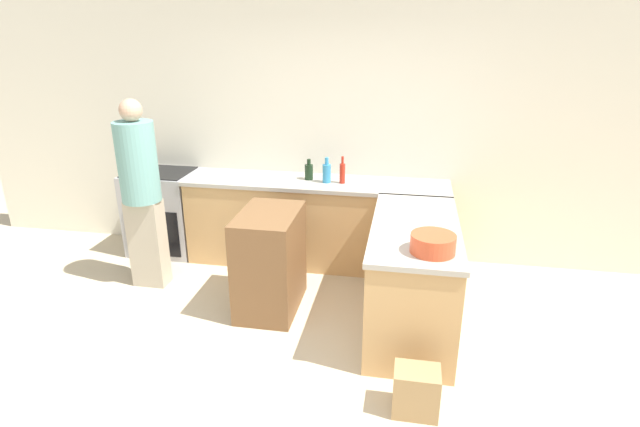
{
  "coord_description": "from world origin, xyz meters",
  "views": [
    {
      "loc": [
        0.92,
        -2.86,
        2.37
      ],
      "look_at": [
        0.24,
        0.88,
        0.95
      ],
      "focal_mm": 28.0,
      "sensor_mm": 36.0,
      "label": 1
    }
  ],
  "objects_px": {
    "wine_bottle_dark": "(309,171)",
    "paper_bag": "(416,391)",
    "mixing_bowl": "(433,244)",
    "person_by_range": "(141,189)",
    "island_table": "(270,261)",
    "dish_soap_bottle": "(327,173)",
    "range_oven": "(164,212)",
    "hot_sauce_bottle": "(342,173)"
  },
  "relations": [
    {
      "from": "island_table",
      "to": "wine_bottle_dark",
      "type": "bearing_deg",
      "value": 82.05
    },
    {
      "from": "paper_bag",
      "to": "range_oven",
      "type": "bearing_deg",
      "value": 143.01
    },
    {
      "from": "island_table",
      "to": "person_by_range",
      "type": "height_order",
      "value": "person_by_range"
    },
    {
      "from": "mixing_bowl",
      "to": "person_by_range",
      "type": "distance_m",
      "value": 2.73
    },
    {
      "from": "dish_soap_bottle",
      "to": "person_by_range",
      "type": "xyz_separation_m",
      "value": [
        -1.62,
        -0.74,
        -0.03
      ]
    },
    {
      "from": "range_oven",
      "to": "island_table",
      "type": "distance_m",
      "value": 1.79
    },
    {
      "from": "range_oven",
      "to": "wine_bottle_dark",
      "type": "xyz_separation_m",
      "value": [
        1.64,
        0.04,
        0.53
      ]
    },
    {
      "from": "range_oven",
      "to": "wine_bottle_dark",
      "type": "relative_size",
      "value": 4.3
    },
    {
      "from": "mixing_bowl",
      "to": "paper_bag",
      "type": "relative_size",
      "value": 0.97
    },
    {
      "from": "dish_soap_bottle",
      "to": "paper_bag",
      "type": "bearing_deg",
      "value": -65.48
    },
    {
      "from": "range_oven",
      "to": "person_by_range",
      "type": "xyz_separation_m",
      "value": [
        0.22,
        -0.77,
        0.52
      ]
    },
    {
      "from": "island_table",
      "to": "hot_sauce_bottle",
      "type": "distance_m",
      "value": 1.22
    },
    {
      "from": "mixing_bowl",
      "to": "wine_bottle_dark",
      "type": "height_order",
      "value": "wine_bottle_dark"
    },
    {
      "from": "island_table",
      "to": "dish_soap_bottle",
      "type": "height_order",
      "value": "dish_soap_bottle"
    },
    {
      "from": "dish_soap_bottle",
      "to": "person_by_range",
      "type": "bearing_deg",
      "value": -155.49
    },
    {
      "from": "range_oven",
      "to": "island_table",
      "type": "relative_size",
      "value": 1.02
    },
    {
      "from": "mixing_bowl",
      "to": "dish_soap_bottle",
      "type": "height_order",
      "value": "dish_soap_bottle"
    },
    {
      "from": "island_table",
      "to": "mixing_bowl",
      "type": "distance_m",
      "value": 1.54
    },
    {
      "from": "mixing_bowl",
      "to": "wine_bottle_dark",
      "type": "relative_size",
      "value": 1.47
    },
    {
      "from": "wine_bottle_dark",
      "to": "person_by_range",
      "type": "height_order",
      "value": "person_by_range"
    },
    {
      "from": "range_oven",
      "to": "hot_sauce_bottle",
      "type": "height_order",
      "value": "hot_sauce_bottle"
    },
    {
      "from": "range_oven",
      "to": "paper_bag",
      "type": "distance_m",
      "value": 3.49
    },
    {
      "from": "hot_sauce_bottle",
      "to": "paper_bag",
      "type": "height_order",
      "value": "hot_sauce_bottle"
    },
    {
      "from": "person_by_range",
      "to": "dish_soap_bottle",
      "type": "bearing_deg",
      "value": 24.51
    },
    {
      "from": "mixing_bowl",
      "to": "paper_bag",
      "type": "xyz_separation_m",
      "value": [
        -0.06,
        -0.55,
        -0.81
      ]
    },
    {
      "from": "mixing_bowl",
      "to": "wine_bottle_dark",
      "type": "bearing_deg",
      "value": 127.06
    },
    {
      "from": "mixing_bowl",
      "to": "island_table",
      "type": "bearing_deg",
      "value": 157.41
    },
    {
      "from": "range_oven",
      "to": "island_table",
      "type": "bearing_deg",
      "value": -33.37
    },
    {
      "from": "wine_bottle_dark",
      "to": "island_table",
      "type": "bearing_deg",
      "value": -97.95
    },
    {
      "from": "wine_bottle_dark",
      "to": "person_by_range",
      "type": "bearing_deg",
      "value": -150.28
    },
    {
      "from": "wine_bottle_dark",
      "to": "paper_bag",
      "type": "height_order",
      "value": "wine_bottle_dark"
    },
    {
      "from": "range_oven",
      "to": "paper_bag",
      "type": "height_order",
      "value": "range_oven"
    },
    {
      "from": "island_table",
      "to": "mixing_bowl",
      "type": "relative_size",
      "value": 2.88
    },
    {
      "from": "hot_sauce_bottle",
      "to": "island_table",
      "type": "bearing_deg",
      "value": -117.46
    },
    {
      "from": "mixing_bowl",
      "to": "range_oven",
      "type": "bearing_deg",
      "value": 151.46
    },
    {
      "from": "range_oven",
      "to": "paper_bag",
      "type": "relative_size",
      "value": 2.84
    },
    {
      "from": "range_oven",
      "to": "island_table",
      "type": "height_order",
      "value": "range_oven"
    },
    {
      "from": "island_table",
      "to": "hot_sauce_bottle",
      "type": "bearing_deg",
      "value": 62.54
    },
    {
      "from": "mixing_bowl",
      "to": "dish_soap_bottle",
      "type": "relative_size",
      "value": 1.22
    },
    {
      "from": "hot_sauce_bottle",
      "to": "wine_bottle_dark",
      "type": "height_order",
      "value": "hot_sauce_bottle"
    },
    {
      "from": "wine_bottle_dark",
      "to": "paper_bag",
      "type": "relative_size",
      "value": 0.66
    },
    {
      "from": "mixing_bowl",
      "to": "person_by_range",
      "type": "height_order",
      "value": "person_by_range"
    }
  ]
}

